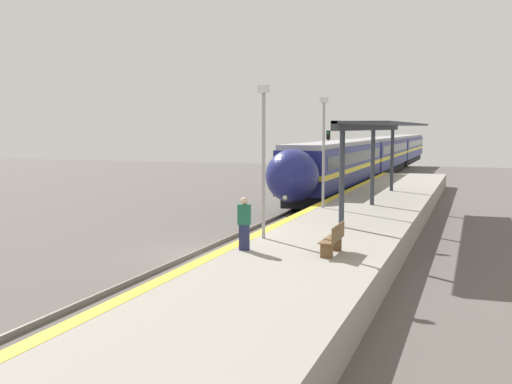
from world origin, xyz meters
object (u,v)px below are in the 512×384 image
object	(u,v)px
platform_bench	(334,238)
lamppost_mid	(324,145)
railway_signal	(328,153)
train	(380,154)
person_waiting	(244,223)
lamppost_near	(264,151)

from	to	relation	value
platform_bench	lamppost_mid	size ratio (longest dim) A/B	0.32
platform_bench	railway_signal	bearing A→B (deg)	103.01
railway_signal	train	bearing A→B (deg)	82.16
train	railway_signal	size ratio (longest dim) A/B	14.75
railway_signal	person_waiting	bearing A→B (deg)	-81.87
train	person_waiting	xyz separation A→B (m)	(2.50, -45.74, -0.33)
platform_bench	railway_signal	size ratio (longest dim) A/B	0.36
railway_signal	lamppost_near	distance (m)	29.51
person_waiting	lamppost_near	distance (m)	3.03
platform_bench	lamppost_near	bearing A→B (deg)	145.48
lamppost_mid	train	bearing A→B (deg)	93.92
platform_bench	lamppost_mid	xyz separation A→B (m)	(-2.82, 10.68, 2.45)
platform_bench	railway_signal	distance (m)	31.95
train	railway_signal	xyz separation A→B (m)	(-1.98, -14.40, 0.58)
lamppost_near	person_waiting	bearing A→B (deg)	-87.06
platform_bench	lamppost_mid	bearing A→B (deg)	104.79
platform_bench	lamppost_near	xyz separation A→B (m)	(-2.82, 1.94, 2.45)
person_waiting	lamppost_near	xyz separation A→B (m)	(-0.11, 2.18, 2.10)
lamppost_near	lamppost_mid	xyz separation A→B (m)	(0.00, 8.74, 0.00)
person_waiting	lamppost_mid	world-z (taller)	lamppost_mid
train	lamppost_near	xyz separation A→B (m)	(2.38, -43.56, 1.77)
platform_bench	lamppost_near	size ratio (longest dim) A/B	0.32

